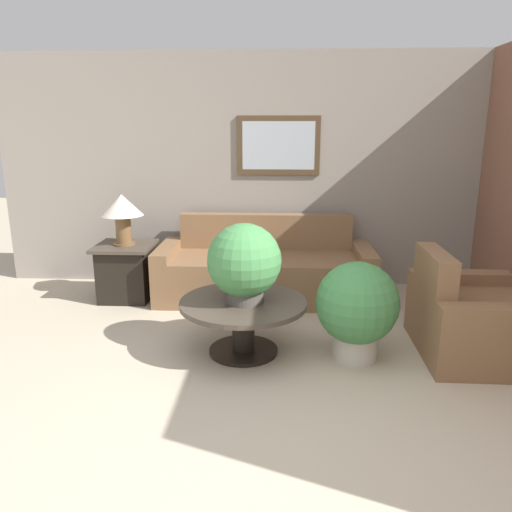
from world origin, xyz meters
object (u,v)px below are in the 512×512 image
side_table (126,271)px  table_lamp (122,209)px  couch_main (265,271)px  armchair (471,320)px  potted_plant_floor (357,307)px  coffee_table (243,315)px  potted_plant_on_table (244,262)px

side_table → table_lamp: table_lamp is taller
couch_main → armchair: 2.16m
armchair → couch_main: bearing=53.4°
side_table → couch_main: bearing=5.0°
couch_main → side_table: (-1.48, -0.13, 0.02)m
couch_main → potted_plant_floor: bearing=-62.2°
coffee_table → potted_plant_floor: (0.90, -0.06, 0.11)m
potted_plant_floor → potted_plant_on_table: bearing=177.2°
table_lamp → potted_plant_floor: bearing=-30.6°
coffee_table → potted_plant_on_table: 0.45m
side_table → potted_plant_floor: bearing=-30.6°
side_table → potted_plant_on_table: bearing=-43.4°
potted_plant_on_table → armchair: bearing=3.1°
side_table → potted_plant_floor: size_ratio=0.75×
potted_plant_on_table → potted_plant_floor: (0.89, -0.04, -0.34)m
couch_main → armchair: size_ratio=2.15×
coffee_table → table_lamp: size_ratio=1.93×
coffee_table → couch_main: bearing=84.6°
potted_plant_on_table → potted_plant_floor: potted_plant_on_table is taller
side_table → potted_plant_on_table: (1.36, -1.28, 0.47)m
armchair → side_table: (-3.19, 1.19, 0.02)m
coffee_table → side_table: bearing=136.8°
table_lamp → potted_plant_floor: (2.25, -1.33, -0.53)m
potted_plant_on_table → potted_plant_floor: size_ratio=0.80×
coffee_table → table_lamp: 1.96m
couch_main → potted_plant_floor: couch_main is taller
table_lamp → armchair: bearing=-20.4°
couch_main → potted_plant_on_table: bearing=-94.9°
potted_plant_floor → couch_main: bearing=117.8°
table_lamp → potted_plant_on_table: 1.88m
couch_main → potted_plant_on_table: size_ratio=3.58×
couch_main → potted_plant_floor: 1.65m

